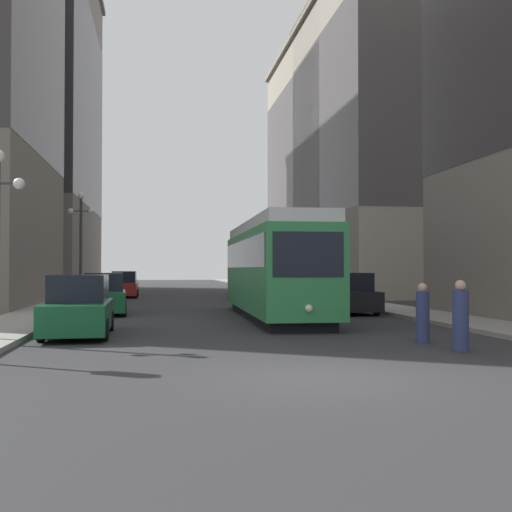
{
  "coord_description": "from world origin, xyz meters",
  "views": [
    {
      "loc": [
        -3.03,
        -11.28,
        2.01
      ],
      "look_at": [
        0.49,
        11.32,
        2.47
      ],
      "focal_mm": 44.1,
      "sensor_mm": 36.0,
      "label": 1
    }
  ],
  "objects": [
    {
      "name": "parked_car_right_far",
      "position": [
        5.38,
        15.98,
        0.84
      ],
      "size": [
        1.96,
        4.49,
        1.82
      ],
      "rotation": [
        0.0,
        0.0,
        3.16
      ],
      "color": "black",
      "rests_on": "ground"
    },
    {
      "name": "pedestrian_crossing_near",
      "position": [
        4.07,
        4.9,
        0.75
      ],
      "size": [
        0.36,
        0.36,
        1.61
      ],
      "rotation": [
        0.0,
        0.0,
        5.99
      ],
      "color": "navy",
      "rests_on": "ground"
    },
    {
      "name": "building_left_corner",
      "position": [
        -15.74,
        47.97,
        15.84
      ],
      "size": [
        13.56,
        24.28,
        30.73
      ],
      "color": "slate",
      "rests_on": "ground"
    },
    {
      "name": "sidewalk_left",
      "position": [
        -7.97,
        40.0,
        0.07
      ],
      "size": [
        2.59,
        120.0,
        0.15
      ],
      "primitive_type": "cube",
      "color": "gray",
      "rests_on": "ground"
    },
    {
      "name": "transit_bus",
      "position": [
        4.51,
        32.94,
        1.95
      ],
      "size": [
        2.84,
        11.68,
        3.45
      ],
      "rotation": [
        0.0,
        0.0,
        0.02
      ],
      "color": "black",
      "rests_on": "ground"
    },
    {
      "name": "parked_car_left_mid",
      "position": [
        -5.38,
        33.5,
        0.84
      ],
      "size": [
        1.91,
        4.67,
        1.82
      ],
      "rotation": [
        0.0,
        0.0,
        0.01
      ],
      "color": "black",
      "rests_on": "ground"
    },
    {
      "name": "pedestrian_crossing_far",
      "position": [
        4.24,
        3.07,
        0.81
      ],
      "size": [
        0.39,
        0.39,
        1.73
      ],
      "rotation": [
        0.0,
        0.0,
        2.28
      ],
      "color": "navy",
      "rests_on": "ground"
    },
    {
      "name": "building_right_corner",
      "position": [
        14.34,
        47.37,
        12.29
      ],
      "size": [
        10.76,
        23.85,
        23.87
      ],
      "color": "#B2A893",
      "rests_on": "ground"
    },
    {
      "name": "building_right_midblock",
      "position": [
        14.88,
        35.76,
        12.44
      ],
      "size": [
        11.84,
        19.76,
        24.16
      ],
      "color": "#A89E8E",
      "rests_on": "ground"
    },
    {
      "name": "parked_car_left_near",
      "position": [
        -5.38,
        8.11,
        0.84
      ],
      "size": [
        1.97,
        4.75,
        1.82
      ],
      "rotation": [
        0.0,
        0.0,
        0.02
      ],
      "color": "black",
      "rests_on": "ground"
    },
    {
      "name": "parked_car_left_far",
      "position": [
        -5.38,
        17.04,
        0.84
      ],
      "size": [
        2.09,
        4.53,
        1.82
      ],
      "rotation": [
        0.0,
        0.0,
        0.06
      ],
      "color": "black",
      "rests_on": "ground"
    },
    {
      "name": "ground_plane",
      "position": [
        0.0,
        0.0,
        0.0
      ],
      "size": [
        200.0,
        200.0,
        0.0
      ],
      "primitive_type": "plane",
      "color": "#303033"
    },
    {
      "name": "lamp_post_left_far",
      "position": [
        -7.27,
        24.48,
        4.09
      ],
      "size": [
        1.41,
        0.36,
        6.07
      ],
      "color": "#333338",
      "rests_on": "sidewalk_left"
    },
    {
      "name": "sidewalk_right",
      "position": [
        7.97,
        40.0,
        0.07
      ],
      "size": [
        2.59,
        120.0,
        0.15
      ],
      "primitive_type": "cube",
      "color": "gray",
      "rests_on": "ground"
    },
    {
      "name": "streetcar",
      "position": [
        1.62,
        13.93,
        2.1
      ],
      "size": [
        2.88,
        13.3,
        3.89
      ],
      "rotation": [
        0.0,
        0.0,
        -0.02
      ],
      "color": "black",
      "rests_on": "ground"
    }
  ]
}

